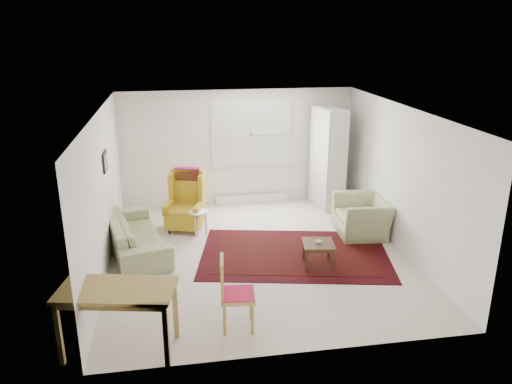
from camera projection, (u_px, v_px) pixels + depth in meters
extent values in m
cube|color=beige|center=(259.00, 255.00, 8.62)|extent=(5.00, 5.50, 0.01)
cube|color=white|center=(259.00, 111.00, 7.82)|extent=(5.00, 5.50, 0.01)
cube|color=white|center=(237.00, 148.00, 10.79)|extent=(5.00, 0.04, 2.50)
cube|color=white|center=(300.00, 260.00, 5.65)|extent=(5.00, 0.04, 2.50)
cube|color=white|center=(102.00, 194.00, 7.83)|extent=(0.04, 5.50, 2.50)
cube|color=white|center=(401.00, 179.00, 8.61)|extent=(0.04, 5.50, 2.50)
cube|color=white|center=(251.00, 134.00, 10.73)|extent=(1.72, 0.06, 1.42)
cube|color=white|center=(251.00, 134.00, 10.72)|extent=(1.60, 0.02, 1.30)
cube|color=silver|center=(252.00, 199.00, 11.14)|extent=(1.60, 0.12, 0.18)
cube|color=black|center=(105.00, 161.00, 8.18)|extent=(0.03, 0.42, 0.32)
cube|color=#A2824B|center=(106.00, 161.00, 8.18)|extent=(0.01, 0.34, 0.24)
imported|color=#939E69|center=(135.00, 228.00, 8.65)|extent=(1.33, 2.28, 0.86)
imported|color=#939E69|center=(363.00, 213.00, 9.38)|extent=(1.00, 1.13, 0.84)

